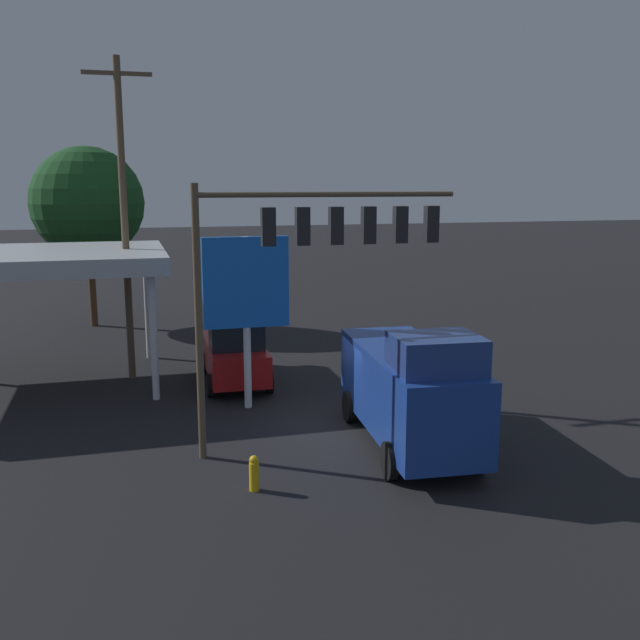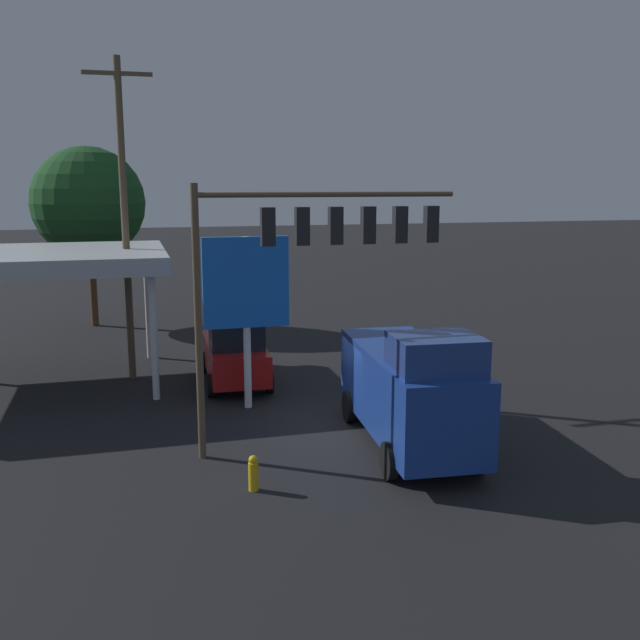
# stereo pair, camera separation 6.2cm
# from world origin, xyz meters

# --- Properties ---
(ground_plane) EXTENTS (200.00, 200.00, 0.00)m
(ground_plane) POSITION_xyz_m (0.00, 0.00, 0.00)
(ground_plane) COLOR black
(traffic_signal_assembly) EXTENTS (7.14, 0.43, 7.24)m
(traffic_signal_assembly) POSITION_xyz_m (1.14, 1.54, 5.62)
(traffic_signal_assembly) COLOR brown
(traffic_signal_assembly) RESTS_ON ground
(utility_pole) EXTENTS (2.40, 0.26, 11.59)m
(utility_pole) POSITION_xyz_m (5.94, -7.13, 6.09)
(utility_pole) COLOR brown
(utility_pole) RESTS_ON ground
(gas_station_canopy) EXTENTS (10.82, 7.31, 4.87)m
(gas_station_canopy) POSITION_xyz_m (10.00, -7.16, 4.52)
(gas_station_canopy) COLOR #B2B7BC
(gas_station_canopy) RESTS_ON ground
(price_sign) EXTENTS (2.75, 0.27, 5.58)m
(price_sign) POSITION_xyz_m (2.33, -2.43, 3.95)
(price_sign) COLOR silver
(price_sign) RESTS_ON ground
(pickup_parked) EXTENTS (2.41, 5.27, 2.40)m
(pickup_parked) POSITION_xyz_m (2.31, -5.39, 1.11)
(pickup_parked) COLOR maroon
(pickup_parked) RESTS_ON ground
(delivery_truck) EXTENTS (2.97, 6.96, 3.58)m
(delivery_truck) POSITION_xyz_m (-1.40, 2.29, 1.69)
(delivery_truck) COLOR navy
(delivery_truck) RESTS_ON ground
(street_tree) EXTENTS (5.59, 5.59, 9.04)m
(street_tree) POSITION_xyz_m (7.66, -17.91, 6.23)
(street_tree) COLOR #4C331E
(street_tree) RESTS_ON ground
(fire_hydrant) EXTENTS (0.24, 0.24, 0.88)m
(fire_hydrant) POSITION_xyz_m (3.28, 3.99, 0.44)
(fire_hydrant) COLOR gold
(fire_hydrant) RESTS_ON ground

